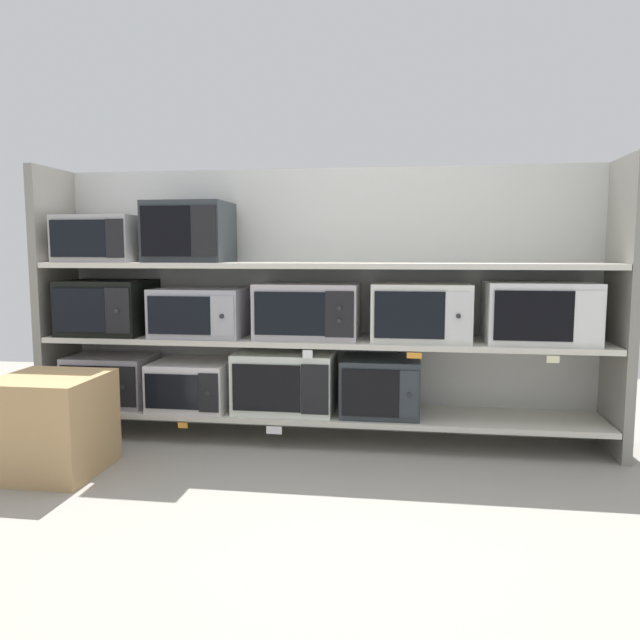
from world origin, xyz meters
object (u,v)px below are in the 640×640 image
object	(u,v)px
microwave_4	(108,307)
microwave_5	(202,312)
microwave_8	(539,312)
microwave_9	(104,239)
microwave_7	(421,312)
microwave_10	(189,232)
microwave_1	(194,384)
microwave_3	(381,386)
microwave_6	(308,311)
shipping_carton	(52,424)
microwave_2	(286,381)
microwave_0	(112,380)

from	to	relation	value
microwave_4	microwave_5	distance (m)	0.57
microwave_8	microwave_9	distance (m)	2.46
microwave_7	microwave_10	bearing A→B (deg)	180.00
microwave_7	microwave_8	xyz separation A→B (m)	(0.62, 0.00, 0.01)
microwave_1	microwave_3	world-z (taller)	microwave_3
microwave_3	microwave_10	world-z (taller)	microwave_10
microwave_1	microwave_8	xyz separation A→B (m)	(1.91, -0.00, 0.45)
microwave_4	microwave_6	bearing A→B (deg)	-0.00
microwave_1	microwave_7	world-z (taller)	microwave_7
microwave_3	shipping_carton	distance (m)	1.70
microwave_5	microwave_10	bearing A→B (deg)	-179.91
microwave_2	microwave_7	distance (m)	0.85
microwave_1	microwave_3	size ratio (longest dim) A/B	1.03
microwave_1	microwave_9	size ratio (longest dim) A/B	0.98
microwave_3	microwave_6	distance (m)	0.58
microwave_0	microwave_9	distance (m)	0.83
microwave_6	microwave_7	distance (m)	0.62
microwave_4	shipping_carton	size ratio (longest dim) A/B	1.00
microwave_5	microwave_8	world-z (taller)	microwave_8
microwave_2	microwave_9	distance (m)	1.33
microwave_10	shipping_carton	world-z (taller)	microwave_10
microwave_7	microwave_6	bearing A→B (deg)	179.99
microwave_1	microwave_2	size ratio (longest dim) A/B	0.80
microwave_1	microwave_7	bearing A→B (deg)	-0.01
microwave_7	microwave_9	size ratio (longest dim) A/B	1.16
microwave_6	microwave_5	bearing A→B (deg)	180.00
microwave_7	microwave_0	bearing A→B (deg)	180.00
microwave_4	microwave_5	xyz separation A→B (m)	(0.57, 0.00, -0.02)
microwave_6	microwave_8	distance (m)	1.24
microwave_8	microwave_10	xyz separation A→B (m)	(-1.91, -0.00, 0.43)
microwave_1	shipping_carton	size ratio (longest dim) A/B	0.94
microwave_0	microwave_9	size ratio (longest dim) A/B	1.06
microwave_6	microwave_4	bearing A→B (deg)	180.00
microwave_0	microwave_6	world-z (taller)	microwave_6
microwave_0	microwave_8	size ratio (longest dim) A/B	0.86
microwave_8	microwave_6	bearing A→B (deg)	180.00
microwave_7	microwave_8	world-z (taller)	microwave_8
microwave_0	microwave_10	xyz separation A→B (m)	(0.50, 0.00, 0.86)
microwave_7	microwave_10	size ratio (longest dim) A/B	1.17
microwave_3	microwave_6	bearing A→B (deg)	179.97
microwave_5	microwave_0	bearing A→B (deg)	-179.99
microwave_2	microwave_6	distance (m)	0.42
microwave_2	microwave_3	size ratio (longest dim) A/B	1.29
microwave_4	microwave_5	size ratio (longest dim) A/B	0.93
microwave_4	microwave_3	bearing A→B (deg)	-0.01
microwave_0	microwave_4	bearing A→B (deg)	177.42
microwave_5	microwave_7	world-z (taller)	microwave_7
microwave_7	microwave_8	size ratio (longest dim) A/B	0.94
microwave_1	microwave_5	xyz separation A→B (m)	(0.06, -0.00, 0.42)
microwave_10	microwave_6	bearing A→B (deg)	0.01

